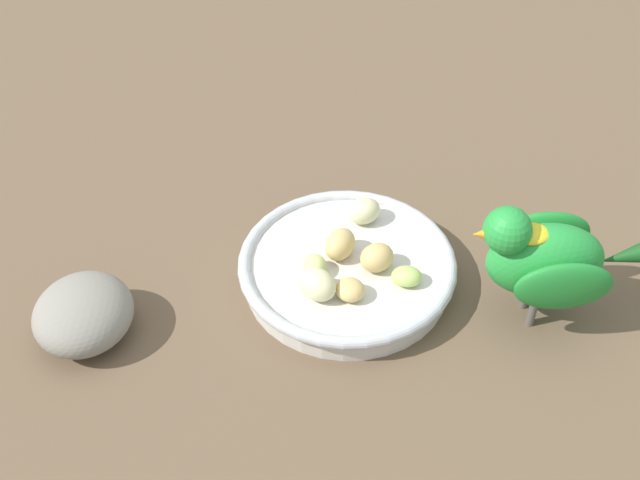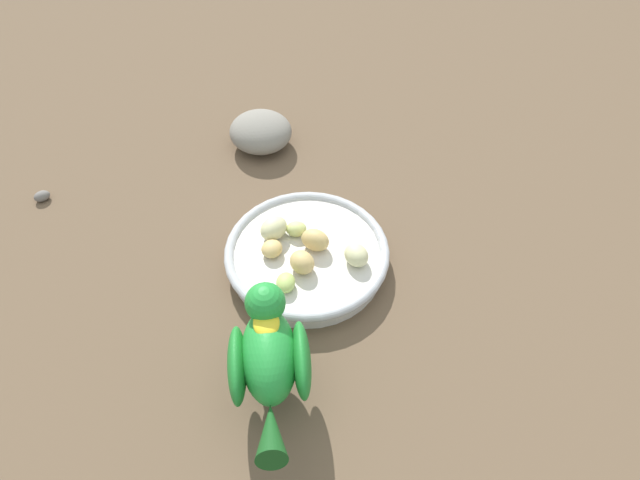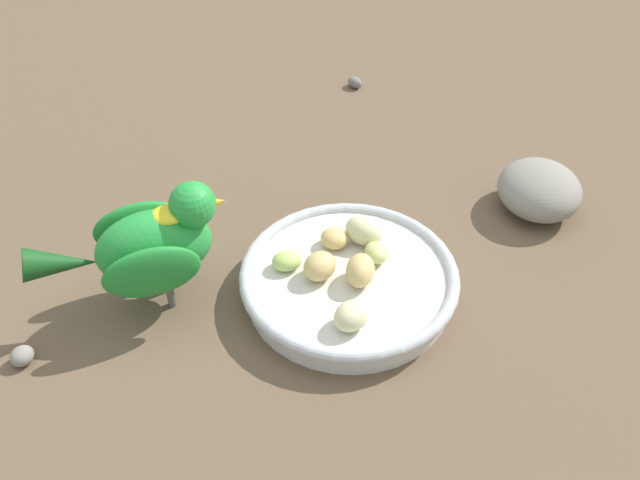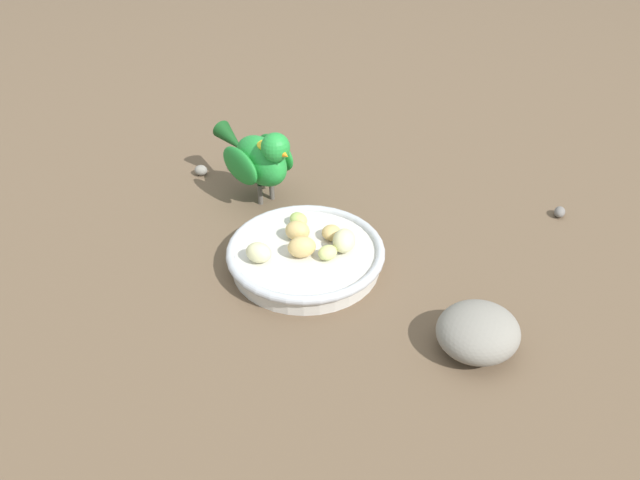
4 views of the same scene
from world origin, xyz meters
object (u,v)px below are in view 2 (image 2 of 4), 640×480
object	(u,v)px
feeding_bowl	(307,256)
parrot	(269,357)
pebble_1	(42,196)
apple_piece_1	(315,237)
apple_piece_6	(272,249)
apple_piece_0	(289,283)
apple_piece_4	(356,255)
apple_piece_2	(296,229)
apple_piece_5	(274,228)
apple_piece_3	(302,262)
rock_large	(261,132)

from	to	relation	value
feeding_bowl	parrot	size ratio (longest dim) A/B	1.14
pebble_1	apple_piece_1	bearing A→B (deg)	166.17
apple_piece_6	apple_piece_0	bearing A→B (deg)	114.90
apple_piece_0	apple_piece_6	xyz separation A→B (m)	(0.02, -0.05, 0.00)
apple_piece_4	apple_piece_0	bearing A→B (deg)	26.85
apple_piece_4	apple_piece_6	world-z (taller)	apple_piece_4
feeding_bowl	apple_piece_0	bearing A→B (deg)	70.63
apple_piece_4	apple_piece_2	bearing A→B (deg)	-30.35
apple_piece_0	parrot	world-z (taller)	parrot
apple_piece_5	apple_piece_1	bearing A→B (deg)	165.65
apple_piece_2	apple_piece_5	distance (m)	0.03
apple_piece_2	apple_piece_3	world-z (taller)	apple_piece_3
apple_piece_0	apple_piece_3	world-z (taller)	apple_piece_3
feeding_bowl	pebble_1	bearing A→B (deg)	-15.92
parrot	rock_large	size ratio (longest dim) A/B	1.94
apple_piece_3	pebble_1	distance (m)	0.40
rock_large	apple_piece_2	bearing A→B (deg)	107.55
apple_piece_5	rock_large	distance (m)	0.21
apple_piece_0	apple_piece_3	distance (m)	0.03
apple_piece_0	apple_piece_5	bearing A→B (deg)	-73.87
apple_piece_4	apple_piece_5	size ratio (longest dim) A/B	0.90
apple_piece_5	apple_piece_2	bearing A→B (deg)	-171.74
apple_piece_0	rock_large	size ratio (longest dim) A/B	0.30
apple_piece_1	parrot	bearing A→B (deg)	77.71
apple_piece_2	apple_piece_3	xyz separation A→B (m)	(-0.01, 0.06, 0.00)
apple_piece_1	apple_piece_3	world-z (taller)	apple_piece_1
apple_piece_3	pebble_1	world-z (taller)	apple_piece_3
apple_piece_0	feeding_bowl	bearing A→B (deg)	-109.37
apple_piece_3	apple_piece_6	size ratio (longest dim) A/B	1.21
apple_piece_1	apple_piece_6	bearing A→B (deg)	16.61
apple_piece_6	rock_large	bearing A→B (deg)	-81.51
feeding_bowl	apple_piece_1	bearing A→B (deg)	-130.28
apple_piece_2	parrot	world-z (taller)	parrot
parrot	apple_piece_1	bearing A→B (deg)	-18.87
rock_large	apple_piece_1	bearing A→B (deg)	111.98
apple_piece_4	pebble_1	world-z (taller)	apple_piece_4
apple_piece_5	pebble_1	xyz separation A→B (m)	(0.33, -0.08, -0.03)
apple_piece_3	apple_piece_5	xyz separation A→B (m)	(0.04, -0.05, 0.00)
feeding_bowl	apple_piece_5	bearing A→B (deg)	-31.08
apple_piece_1	apple_piece_6	world-z (taller)	apple_piece_1
apple_piece_0	apple_piece_1	world-z (taller)	apple_piece_1
apple_piece_4	rock_large	xyz separation A→B (m)	(0.14, -0.25, -0.01)
apple_piece_2	rock_large	bearing A→B (deg)	-72.45
apple_piece_6	parrot	bearing A→B (deg)	94.15
feeding_bowl	parrot	distance (m)	0.19
pebble_1	apple_piece_0	bearing A→B (deg)	155.56
feeding_bowl	apple_piece_0	world-z (taller)	apple_piece_0
apple_piece_1	apple_piece_6	distance (m)	0.06
apple_piece_5	apple_piece_6	distance (m)	0.03
parrot	feeding_bowl	bearing A→B (deg)	-16.47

